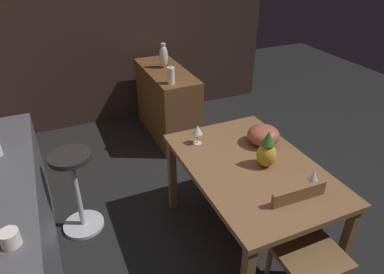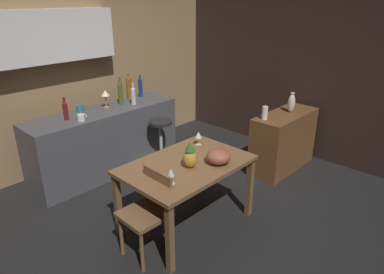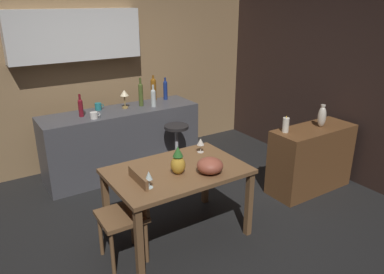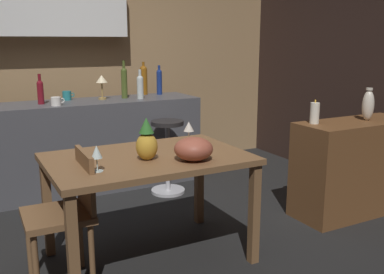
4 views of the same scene
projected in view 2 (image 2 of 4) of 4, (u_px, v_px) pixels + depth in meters
ground_plane at (178, 213)px, 3.95m from camera, size 9.00×9.00×0.00m
wall_kitchen_back at (67, 67)px, 4.70m from camera, size 5.20×0.33×2.60m
wall_side_right at (280, 66)px, 5.36m from camera, size 0.10×4.40×2.60m
dining_table at (187, 171)px, 3.53m from camera, size 1.31×0.87×0.74m
kitchen_counter at (106, 141)px, 4.77m from camera, size 2.10×0.60×0.90m
sideboard_cabinet at (283, 141)px, 4.87m from camera, size 1.10×0.44×0.82m
chair_near_window at (149, 210)px, 3.19m from camera, size 0.41×0.41×0.84m
bar_stool at (161, 144)px, 4.84m from camera, size 0.34×0.34×0.73m
wine_glass_left at (171, 173)px, 3.07m from camera, size 0.07×0.07×0.16m
wine_glass_right at (198, 135)px, 3.89m from camera, size 0.08×0.08×0.16m
pineapple_centerpiece at (190, 156)px, 3.37m from camera, size 0.14×0.14×0.28m
fruit_bowl at (218, 157)px, 3.47m from camera, size 0.25×0.25×0.15m
wine_bottle_cobalt at (140, 87)px, 5.16m from camera, size 0.06×0.06×0.32m
wine_bottle_amber at (129, 86)px, 5.09m from camera, size 0.08×0.08×0.36m
wine_bottle_olive at (120, 92)px, 4.77m from camera, size 0.06×0.06×0.39m
wine_bottle_ruby at (65, 110)px, 4.19m from camera, size 0.06×0.06×0.29m
wine_bottle_clear at (133, 95)px, 4.80m from camera, size 0.07×0.07×0.30m
cup_white at (81, 118)px, 4.19m from camera, size 0.13×0.09×0.08m
cup_teal at (80, 108)px, 4.53m from camera, size 0.12×0.09×0.09m
counter_lamp at (105, 95)px, 4.61m from camera, size 0.12×0.12×0.25m
pillar_candle_tall at (265, 113)px, 4.46m from camera, size 0.08×0.08×0.20m
vase_ceramic_ivory at (292, 103)px, 4.72m from camera, size 0.10×0.10×0.28m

